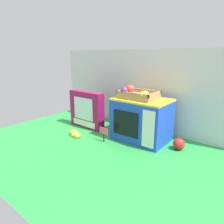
{
  "coord_description": "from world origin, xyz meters",
  "views": [
    {
      "loc": [
        0.8,
        -1.11,
        0.57
      ],
      "look_at": [
        -0.1,
        0.01,
        0.16
      ],
      "focal_mm": 32.24,
      "sensor_mm": 36.0,
      "label": 1
    }
  ],
  "objects_px": {
    "cookie_set_box": "(87,110)",
    "loose_toy_banana": "(75,134)",
    "price_sign": "(104,132)",
    "loose_toy_apple": "(179,144)",
    "food_groups_crate": "(137,95)",
    "toy_microwave": "(142,119)"
  },
  "relations": [
    {
      "from": "toy_microwave",
      "to": "food_groups_crate",
      "type": "bearing_deg",
      "value": -150.45
    },
    {
      "from": "food_groups_crate",
      "to": "cookie_set_box",
      "type": "height_order",
      "value": "food_groups_crate"
    },
    {
      "from": "cookie_set_box",
      "to": "food_groups_crate",
      "type": "bearing_deg",
      "value": 5.88
    },
    {
      "from": "toy_microwave",
      "to": "food_groups_crate",
      "type": "distance_m",
      "value": 0.18
    },
    {
      "from": "toy_microwave",
      "to": "loose_toy_banana",
      "type": "relative_size",
      "value": 2.9
    },
    {
      "from": "cookie_set_box",
      "to": "price_sign",
      "type": "bearing_deg",
      "value": -24.28
    },
    {
      "from": "price_sign",
      "to": "loose_toy_apple",
      "type": "relative_size",
      "value": 1.4
    },
    {
      "from": "toy_microwave",
      "to": "price_sign",
      "type": "xyz_separation_m",
      "value": [
        -0.17,
        -0.2,
        -0.08
      ]
    },
    {
      "from": "food_groups_crate",
      "to": "price_sign",
      "type": "distance_m",
      "value": 0.34
    },
    {
      "from": "cookie_set_box",
      "to": "loose_toy_apple",
      "type": "xyz_separation_m",
      "value": [
        0.74,
        0.07,
        -0.11
      ]
    },
    {
      "from": "loose_toy_banana",
      "to": "loose_toy_apple",
      "type": "relative_size",
      "value": 1.75
    },
    {
      "from": "toy_microwave",
      "to": "cookie_set_box",
      "type": "distance_m",
      "value": 0.48
    },
    {
      "from": "toy_microwave",
      "to": "loose_toy_banana",
      "type": "distance_m",
      "value": 0.49
    },
    {
      "from": "cookie_set_box",
      "to": "price_sign",
      "type": "height_order",
      "value": "cookie_set_box"
    },
    {
      "from": "food_groups_crate",
      "to": "price_sign",
      "type": "height_order",
      "value": "food_groups_crate"
    },
    {
      "from": "price_sign",
      "to": "loose_toy_banana",
      "type": "height_order",
      "value": "price_sign"
    },
    {
      "from": "food_groups_crate",
      "to": "price_sign",
      "type": "bearing_deg",
      "value": -128.25
    },
    {
      "from": "food_groups_crate",
      "to": "toy_microwave",
      "type": "bearing_deg",
      "value": 29.55
    },
    {
      "from": "cookie_set_box",
      "to": "loose_toy_banana",
      "type": "xyz_separation_m",
      "value": [
        0.07,
        -0.19,
        -0.13
      ]
    },
    {
      "from": "loose_toy_apple",
      "to": "price_sign",
      "type": "bearing_deg",
      "value": -155.42
    },
    {
      "from": "loose_toy_apple",
      "to": "food_groups_crate",
      "type": "bearing_deg",
      "value": -175.36
    },
    {
      "from": "food_groups_crate",
      "to": "loose_toy_apple",
      "type": "bearing_deg",
      "value": 4.64
    }
  ]
}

